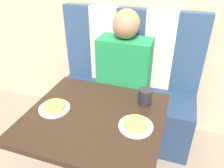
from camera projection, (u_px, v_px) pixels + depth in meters
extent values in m
cube|color=navy|center=(123.00, 112.00, 2.08)|extent=(1.25, 0.48, 0.47)
cube|color=navy|center=(80.00, 42.00, 2.09)|extent=(0.25, 0.08, 0.69)
cube|color=beige|center=(104.00, 45.00, 2.02)|extent=(0.25, 0.08, 0.69)
cube|color=navy|center=(131.00, 48.00, 1.95)|extent=(0.25, 0.08, 0.69)
cube|color=beige|center=(159.00, 51.00, 1.88)|extent=(0.25, 0.08, 0.69)
cube|color=navy|center=(189.00, 55.00, 1.81)|extent=(0.25, 0.08, 0.69)
cube|color=black|center=(95.00, 117.00, 1.31)|extent=(0.81, 0.74, 0.03)
cylinder|color=black|center=(97.00, 158.00, 1.49)|extent=(0.10, 0.10, 0.67)
cube|color=#1E8447|center=(124.00, 67.00, 1.84)|extent=(0.43, 0.23, 0.50)
sphere|color=#9E7051|center=(126.00, 26.00, 1.66)|extent=(0.20, 0.20, 0.20)
sphere|color=#AD8447|center=(127.00, 23.00, 1.67)|extent=(0.21, 0.21, 0.21)
cylinder|color=white|center=(54.00, 108.00, 1.35)|extent=(0.19, 0.19, 0.01)
cylinder|color=white|center=(136.00, 126.00, 1.21)|extent=(0.19, 0.19, 0.01)
cylinder|color=tan|center=(54.00, 106.00, 1.34)|extent=(0.14, 0.14, 0.02)
cylinder|color=gold|center=(54.00, 104.00, 1.33)|extent=(0.11, 0.11, 0.01)
cylinder|color=tan|center=(136.00, 124.00, 1.20)|extent=(0.14, 0.14, 0.02)
cylinder|color=gold|center=(136.00, 121.00, 1.19)|extent=(0.11, 0.11, 0.01)
cylinder|color=#232328|center=(145.00, 97.00, 1.39)|extent=(0.09, 0.09, 0.10)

